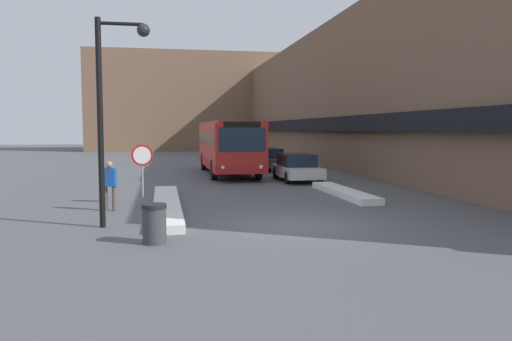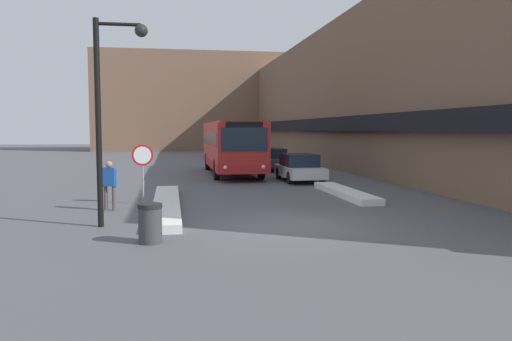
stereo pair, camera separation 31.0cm
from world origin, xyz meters
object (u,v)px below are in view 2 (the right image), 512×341
at_px(pedestrian, 109,181).
at_px(parked_car_back, 256,155).
at_px(parked_car_front, 299,167).
at_px(parked_car_middle, 271,159).
at_px(city_bus, 232,146).
at_px(trash_bin, 150,223).
at_px(street_lamp, 109,97).
at_px(stop_sign, 143,161).

bearing_deg(pedestrian, parked_car_back, 86.69).
relative_size(parked_car_front, parked_car_middle, 0.92).
distance_m(city_bus, trash_bin, 18.39).
bearing_deg(pedestrian, trash_bin, -54.80).
distance_m(parked_car_middle, pedestrian, 17.79).
bearing_deg(parked_car_front, street_lamp, -127.00).
distance_m(parked_car_back, street_lamp, 25.96).
xyz_separation_m(parked_car_back, trash_bin, (-7.13, -26.73, -0.23)).
height_order(city_bus, parked_car_front, city_bus).
distance_m(parked_car_front, stop_sign, 10.30).
relative_size(stop_sign, trash_bin, 2.28).
distance_m(parked_car_front, trash_bin, 15.05).
height_order(street_lamp, trash_bin, street_lamp).
bearing_deg(parked_car_back, street_lamp, -108.69).
bearing_deg(parked_car_middle, trash_bin, -109.03).
xyz_separation_m(pedestrian, trash_bin, (1.53, -5.13, -0.52)).
bearing_deg(stop_sign, street_lamp, -98.68).
height_order(parked_car_middle, trash_bin, parked_car_middle).
bearing_deg(stop_sign, pedestrian, -128.74).
relative_size(street_lamp, trash_bin, 6.03).
distance_m(parked_car_middle, parked_car_back, 6.06).
height_order(stop_sign, pedestrian, stop_sign).
xyz_separation_m(city_bus, trash_bin, (-4.11, -17.89, -1.24)).
bearing_deg(stop_sign, parked_car_front, 41.88).
relative_size(parked_car_front, trash_bin, 4.46).
relative_size(city_bus, parked_car_front, 2.56).
distance_m(city_bus, parked_car_back, 9.40).
bearing_deg(parked_car_back, parked_car_front, -90.00).
distance_m(stop_sign, street_lamp, 4.64).
xyz_separation_m(parked_car_front, trash_bin, (-7.13, -13.26, -0.24)).
height_order(parked_car_front, pedestrian, pedestrian).
height_order(street_lamp, pedestrian, street_lamp).
bearing_deg(trash_bin, stop_sign, 94.57).
relative_size(parked_car_front, parked_car_back, 1.00).
distance_m(parked_car_back, trash_bin, 27.66).
xyz_separation_m(parked_car_middle, pedestrian, (-8.66, -15.53, 0.27)).
bearing_deg(pedestrian, city_bus, 84.68).
height_order(parked_car_back, trash_bin, parked_car_back).
distance_m(parked_car_middle, stop_sign, 16.20).
relative_size(street_lamp, pedestrian, 3.45).
relative_size(city_bus, parked_car_back, 2.55).
bearing_deg(parked_car_middle, city_bus, -137.36).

